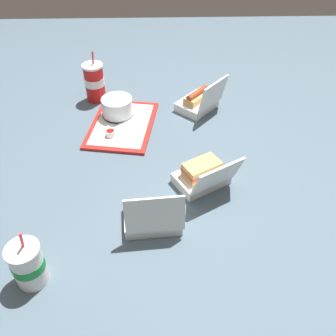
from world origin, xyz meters
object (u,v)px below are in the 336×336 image
cake_container (117,107)px  clamshell_sandwich_right (203,175)px  soda_cup_front (28,265)px  ketchup_cup (110,133)px  clamshell_hotdog_back (152,215)px  plastic_fork (103,132)px  food_tray (122,125)px  soda_cup_corner (95,82)px  clamshell_hotdog_corner (199,101)px

cake_container → clamshell_sandwich_right: bearing=-142.6°
clamshell_sandwich_right → soda_cup_front: 0.63m
ketchup_cup → clamshell_hotdog_back: 0.50m
plastic_fork → clamshell_sandwich_right: clamshell_sandwich_right is taller
ketchup_cup → plastic_fork: size_ratio=0.36×
food_tray → plastic_fork: 0.10m
plastic_fork → soda_cup_corner: bearing=37.6°
soda_cup_corner → cake_container: bearing=-144.4°
cake_container → clamshell_hotdog_back: 0.63m
cake_container → soda_cup_front: 0.83m
food_tray → cake_container: cake_container is taller
plastic_fork → cake_container: bearing=3.5°
food_tray → cake_container: bearing=18.2°
plastic_fork → clamshell_sandwich_right: size_ratio=0.45×
ketchup_cup → soda_cup_front: (-0.66, 0.16, 0.05)m
plastic_fork → soda_cup_front: 0.69m
ketchup_cup → clamshell_hotdog_back: size_ratio=0.21×
plastic_fork → clamshell_hotdog_back: size_ratio=0.58×
clamshell_hotdog_back → soda_cup_corner: bearing=19.1°
soda_cup_corner → ketchup_cup: bearing=-163.2°
food_tray → ketchup_cup: (-0.09, 0.04, 0.02)m
ketchup_cup → soda_cup_front: soda_cup_front is taller
food_tray → soda_cup_corner: bearing=31.0°
plastic_fork → clamshell_hotdog_corner: clamshell_hotdog_corner is taller
cake_container → clamshell_sandwich_right: 0.55m
clamshell_sandwich_right → soda_cup_corner: (0.59, 0.45, 0.05)m
clamshell_sandwich_right → clamshell_hotdog_corner: 0.49m
ketchup_cup → plastic_fork: bearing=59.2°
clamshell_hotdog_corner → clamshell_sandwich_right: bearing=176.5°
food_tray → soda_cup_front: bearing=164.7°
ketchup_cup → soda_cup_front: bearing=166.2°
cake_container → plastic_fork: cake_container is taller
plastic_fork → soda_cup_front: soda_cup_front is taller
ketchup_cup → soda_cup_corner: size_ratio=0.17×
clamshell_sandwich_right → soda_cup_corner: 0.74m
ketchup_cup → clamshell_hotdog_back: bearing=-159.4°
cake_container → ketchup_cup: size_ratio=3.43×
food_tray → soda_cup_front: (-0.74, 0.20, 0.07)m
food_tray → clamshell_sandwich_right: clamshell_sandwich_right is taller
cake_container → soda_cup_corner: (0.16, 0.11, 0.04)m
soda_cup_front → food_tray: bearing=-15.3°
ketchup_cup → soda_cup_corner: bearing=16.8°
clamshell_hotdog_back → soda_cup_corner: soda_cup_corner is taller
clamshell_hotdog_back → cake_container: bearing=14.1°
food_tray → cake_container: 0.08m
food_tray → clamshell_hotdog_corner: 0.36m
clamshell_hotdog_corner → soda_cup_front: bearing=147.9°
clamshell_sandwich_right → soda_cup_corner: bearing=36.9°
food_tray → cake_container: (0.07, 0.02, 0.05)m
clamshell_sandwich_right → food_tray: bearing=40.1°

